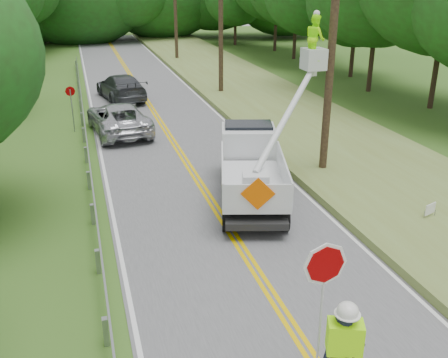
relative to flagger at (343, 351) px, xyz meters
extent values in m
plane|color=#2E5217|center=(0.04, 1.82, -1.20)|extent=(140.00, 140.00, 0.00)
cube|color=#505053|center=(0.04, 15.82, -1.19)|extent=(7.20, 96.00, 0.02)
cube|color=#E5B500|center=(-0.06, 15.82, -1.18)|extent=(0.12, 96.00, 0.00)
cube|color=#E5B500|center=(0.14, 15.82, -1.18)|extent=(0.12, 96.00, 0.00)
cube|color=silver|center=(-3.41, 15.82, -1.18)|extent=(0.12, 96.00, 0.00)
cube|color=silver|center=(3.49, 15.82, -1.18)|extent=(0.12, 96.00, 0.00)
cube|color=gray|center=(-4.06, 2.82, -0.85)|extent=(0.12, 0.14, 0.70)
cube|color=gray|center=(-4.06, 5.82, -0.85)|extent=(0.12, 0.14, 0.70)
cube|color=gray|center=(-4.06, 8.82, -0.85)|extent=(0.12, 0.14, 0.70)
cube|color=gray|center=(-4.06, 11.82, -0.85)|extent=(0.12, 0.14, 0.70)
cube|color=gray|center=(-4.06, 14.82, -0.85)|extent=(0.12, 0.14, 0.70)
cube|color=gray|center=(-4.06, 17.82, -0.85)|extent=(0.12, 0.14, 0.70)
cube|color=gray|center=(-4.06, 20.82, -0.85)|extent=(0.12, 0.14, 0.70)
cube|color=gray|center=(-4.06, 23.82, -0.85)|extent=(0.12, 0.14, 0.70)
cube|color=gray|center=(-4.06, 26.82, -0.85)|extent=(0.12, 0.14, 0.70)
cube|color=gray|center=(-4.06, 29.82, -0.85)|extent=(0.12, 0.14, 0.70)
cube|color=gray|center=(-4.06, 32.82, -0.85)|extent=(0.12, 0.14, 0.70)
cube|color=gray|center=(-4.06, 35.82, -0.85)|extent=(0.12, 0.14, 0.70)
cube|color=gray|center=(-4.06, 38.82, -0.85)|extent=(0.12, 0.14, 0.70)
cube|color=gray|center=(-3.96, 16.82, -0.60)|extent=(0.05, 48.00, 0.34)
cylinder|color=black|center=(5.04, 10.82, 3.80)|extent=(0.30, 0.30, 10.00)
cylinder|color=black|center=(5.04, 25.82, 3.80)|extent=(0.30, 0.30, 10.00)
cylinder|color=black|center=(5.04, 40.82, 3.80)|extent=(0.30, 0.30, 10.00)
cube|color=olive|center=(7.14, 15.82, -1.05)|extent=(7.00, 96.00, 0.30)
cylinder|color=#332319|center=(-10.23, 45.52, 0.57)|extent=(0.32, 0.32, 3.55)
cylinder|color=#332319|center=(-9.01, 50.24, 0.66)|extent=(0.32, 0.32, 3.72)
cylinder|color=#332319|center=(16.18, 18.92, 1.01)|extent=(0.32, 0.32, 4.43)
cylinder|color=#332319|center=(15.14, 24.18, 0.93)|extent=(0.32, 0.32, 4.26)
cylinder|color=#332319|center=(16.62, 29.29, 0.44)|extent=(0.32, 0.32, 3.29)
ellipsoid|color=#204017|center=(16.62, 29.29, 4.46)|extent=(7.67, 7.67, 6.75)
cylinder|color=#332319|center=(15.74, 35.11, 0.59)|extent=(0.32, 0.32, 3.58)
cylinder|color=#332319|center=(16.02, 39.06, 0.78)|extent=(0.32, 0.32, 3.97)
cylinder|color=#332319|center=(16.25, 44.62, 0.88)|extent=(0.32, 0.32, 4.16)
cylinder|color=#332319|center=(13.69, 50.40, 0.26)|extent=(0.32, 0.32, 2.93)
imported|color=#191E33|center=(0.01, -0.01, -0.16)|extent=(0.87, 0.73, 2.04)
cube|color=#99FE06|center=(0.01, -0.01, 0.30)|extent=(0.72, 0.59, 0.62)
ellipsoid|color=silver|center=(0.01, -0.01, 0.87)|extent=(0.38, 0.38, 0.31)
cylinder|color=#B7B7B7|center=(-0.39, 0.21, 0.25)|extent=(0.04, 0.04, 2.86)
cylinder|color=#900001|center=(-0.39, 0.21, 1.75)|extent=(0.82, 0.04, 0.82)
cylinder|color=black|center=(-0.06, 7.20, -0.75)|extent=(0.49, 0.91, 0.87)
cylinder|color=black|center=(1.68, 6.71, -0.75)|extent=(0.49, 0.91, 0.87)
cylinder|color=black|center=(0.43, 8.94, -0.75)|extent=(0.49, 0.91, 0.87)
cylinder|color=black|center=(2.17, 8.45, -0.75)|extent=(0.49, 0.91, 0.87)
cylinder|color=black|center=(1.04, 11.11, -0.75)|extent=(0.49, 0.91, 0.87)
cylinder|color=black|center=(2.78, 10.63, -0.75)|extent=(0.49, 0.91, 0.87)
cube|color=black|center=(1.37, 8.96, -0.69)|extent=(3.38, 6.08, 0.23)
cube|color=silver|center=(1.20, 8.35, -0.23)|extent=(3.12, 4.56, 0.20)
cube|color=silver|center=(0.22, 8.62, 0.22)|extent=(1.17, 4.02, 0.81)
cube|color=silver|center=(2.18, 8.07, 0.22)|extent=(1.17, 4.02, 0.81)
cube|color=silver|center=(0.64, 6.36, 0.22)|extent=(2.01, 0.61, 0.81)
cube|color=silver|center=(2.03, 11.30, 0.04)|extent=(2.42, 2.20, 1.63)
cube|color=black|center=(2.08, 11.48, 0.62)|extent=(2.06, 1.62, 0.68)
cube|color=silver|center=(0.93, 7.39, 0.22)|extent=(1.00, 1.00, 0.72)
cube|color=silver|center=(4.34, 10.82, 3.40)|extent=(0.77, 0.77, 0.77)
imported|color=#99FE06|center=(4.34, 10.82, 4.16)|extent=(0.62, 0.80, 1.65)
cube|color=#E55900|center=(0.63, 6.30, 0.35)|extent=(0.99, 0.31, 1.02)
imported|color=#B6B8BE|center=(-2.30, 18.87, -0.42)|extent=(3.15, 5.76, 1.53)
imported|color=#3D4045|center=(-1.45, 26.39, -0.39)|extent=(3.15, 5.77, 1.59)
cylinder|color=gray|center=(-4.49, 19.77, -0.11)|extent=(0.06, 0.06, 2.19)
cylinder|color=#900001|center=(-4.49, 19.77, 0.89)|extent=(0.49, 0.11, 0.50)
cube|color=white|center=(6.30, 5.79, -0.64)|extent=(0.49, 0.21, 0.36)
cylinder|color=gray|center=(6.09, 5.79, -0.95)|extent=(0.02, 0.02, 0.51)
cylinder|color=gray|center=(6.50, 5.79, -0.95)|extent=(0.02, 0.02, 0.51)
camera|label=1|loc=(-4.09, -6.43, 6.29)|focal=40.74mm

